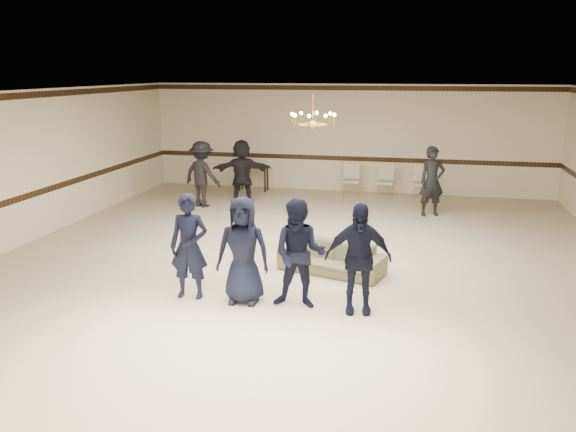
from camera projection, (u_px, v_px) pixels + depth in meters
name	position (u px, v px, depth m)	size (l,w,h in m)	color
room	(303.00, 181.00, 10.66)	(12.01, 14.01, 3.21)	beige
chair_rail	(347.00, 158.00, 17.42)	(12.00, 0.02, 0.14)	#361E10
crown_molding	(349.00, 88.00, 16.90)	(12.00, 0.02, 0.14)	#361E10
chandelier	(313.00, 108.00, 11.29)	(0.94, 0.94, 0.89)	gold
boy_a	(189.00, 247.00, 9.24)	(0.62, 0.41, 1.71)	black
boy_b	(243.00, 250.00, 9.05)	(0.84, 0.54, 1.71)	black
boy_c	(299.00, 254.00, 8.86)	(0.83, 0.65, 1.71)	black
boy_d	(358.00, 258.00, 8.67)	(1.00, 0.42, 1.71)	black
settee	(332.00, 258.00, 10.52)	(1.90, 0.74, 0.55)	#636342
adult_left	(202.00, 174.00, 15.48)	(1.14, 0.65, 1.76)	black
adult_mid	(242.00, 171.00, 15.95)	(1.63, 0.52, 1.76)	black
adult_right	(432.00, 181.00, 14.49)	(0.64, 0.42, 1.76)	black
banquet_chair_left	(351.00, 180.00, 16.79)	(0.46, 0.46, 0.96)	beige
banquet_chair_mid	(386.00, 182.00, 16.58)	(0.46, 0.46, 0.96)	beige
banquet_chair_right	(421.00, 183.00, 16.37)	(0.46, 0.46, 0.96)	beige
console_table	(253.00, 178.00, 17.64)	(0.91, 0.38, 0.76)	#351D11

